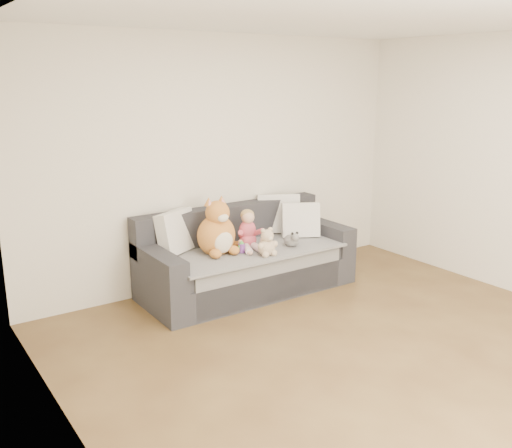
# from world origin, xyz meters

# --- Properties ---
(room_shell) EXTENTS (5.00, 5.00, 5.00)m
(room_shell) POSITION_xyz_m (0.00, 0.42, 1.30)
(room_shell) COLOR brown
(room_shell) RESTS_ON ground
(sofa) EXTENTS (2.20, 0.94, 0.85)m
(sofa) POSITION_xyz_m (-0.00, 2.06, 0.31)
(sofa) COLOR #29292E
(sofa) RESTS_ON ground
(cushion_left) EXTENTS (0.50, 0.39, 0.43)m
(cushion_left) POSITION_xyz_m (-0.68, 2.29, 0.68)
(cushion_left) COLOR silver
(cushion_left) RESTS_ON sofa
(cushion_right_back) EXTENTS (0.51, 0.41, 0.44)m
(cushion_right_back) POSITION_xyz_m (0.60, 2.32, 0.69)
(cushion_right_back) COLOR silver
(cushion_right_back) RESTS_ON sofa
(cushion_right_front) EXTENTS (0.45, 0.36, 0.39)m
(cushion_right_front) POSITION_xyz_m (0.69, 2.03, 0.66)
(cushion_right_front) COLOR silver
(cushion_right_front) RESTS_ON sofa
(toddler) EXTENTS (0.28, 0.41, 0.40)m
(toddler) POSITION_xyz_m (-0.01, 2.00, 0.64)
(toddler) COLOR #C14465
(toddler) RESTS_ON sofa
(plush_cat) EXTENTS (0.48, 0.41, 0.60)m
(plush_cat) POSITION_xyz_m (-0.36, 2.02, 0.69)
(plush_cat) COLOR #AA6725
(plush_cat) RESTS_ON sofa
(teddy_bear) EXTENTS (0.23, 0.16, 0.28)m
(teddy_bear) POSITION_xyz_m (-0.00, 1.68, 0.59)
(teddy_bear) COLOR tan
(teddy_bear) RESTS_ON sofa
(plush_cow) EXTENTS (0.14, 0.21, 0.17)m
(plush_cow) POSITION_xyz_m (0.38, 1.78, 0.54)
(plush_cow) COLOR white
(plush_cow) RESTS_ON sofa
(sippy_cup) EXTENTS (0.11, 0.09, 0.12)m
(sippy_cup) POSITION_xyz_m (-0.16, 1.90, 0.54)
(sippy_cup) COLOR purple
(sippy_cup) RESTS_ON sofa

